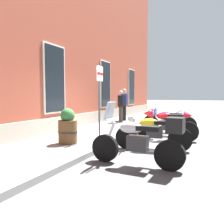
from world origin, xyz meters
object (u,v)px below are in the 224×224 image
(motorcycle_silver_touring, at_px, (141,140))
(motorcycle_yellow_naked, at_px, (152,133))
(motorcycle_red_sport, at_px, (165,123))
(parking_sign, at_px, (100,92))
(motorcycle_blue_sport, at_px, (167,119))
(pedestrian_dark_jacket, at_px, (121,105))
(pedestrian_blue_top, at_px, (124,103))
(barrel_planter, at_px, (68,128))

(motorcycle_silver_touring, bearing_deg, motorcycle_yellow_naked, 5.19)
(motorcycle_silver_touring, xyz_separation_m, motorcycle_red_sport, (3.14, 0.09, 0.01))
(motorcycle_yellow_naked, xyz_separation_m, parking_sign, (0.06, 1.64, 1.14))
(motorcycle_silver_touring, distance_m, motorcycle_red_sport, 3.14)
(motorcycle_yellow_naked, height_order, motorcycle_blue_sport, motorcycle_blue_sport)
(motorcycle_silver_touring, relative_size, parking_sign, 0.92)
(motorcycle_silver_touring, height_order, motorcycle_red_sport, motorcycle_silver_touring)
(motorcycle_blue_sport, xyz_separation_m, pedestrian_dark_jacket, (1.53, 2.59, 0.50))
(parking_sign, bearing_deg, pedestrian_blue_top, 12.99)
(pedestrian_dark_jacket, bearing_deg, parking_sign, -166.41)
(motorcycle_blue_sport, bearing_deg, pedestrian_dark_jacket, 59.52)
(motorcycle_silver_touring, xyz_separation_m, parking_sign, (1.65, 1.79, 1.04))
(pedestrian_dark_jacket, height_order, pedestrian_blue_top, pedestrian_blue_top)
(motorcycle_blue_sport, bearing_deg, motorcycle_silver_touring, -176.10)
(parking_sign, relative_size, barrel_planter, 2.27)
(pedestrian_blue_top, distance_m, parking_sign, 5.71)
(pedestrian_blue_top, bearing_deg, parking_sign, -167.01)
(motorcycle_red_sport, relative_size, pedestrian_dark_jacket, 1.26)
(motorcycle_red_sport, xyz_separation_m, barrel_planter, (-2.30, 2.31, 0.00))
(motorcycle_red_sport, height_order, pedestrian_blue_top, pedestrian_blue_top)
(pedestrian_dark_jacket, relative_size, barrel_planter, 1.62)
(motorcycle_silver_touring, xyz_separation_m, motorcycle_yellow_naked, (1.58, 0.14, -0.09))
(pedestrian_dark_jacket, distance_m, parking_sign, 4.85)
(parking_sign, bearing_deg, motorcycle_red_sport, -48.73)
(pedestrian_dark_jacket, distance_m, barrel_planter, 5.54)
(motorcycle_yellow_naked, height_order, parking_sign, parking_sign)
(parking_sign, xyz_separation_m, barrel_planter, (-0.81, 0.61, -1.03))
(barrel_planter, bearing_deg, motorcycle_blue_sport, -27.56)
(motorcycle_red_sport, relative_size, parking_sign, 0.90)
(pedestrian_blue_top, xyz_separation_m, parking_sign, (-5.54, -1.28, 0.50))
(motorcycle_blue_sport, relative_size, parking_sign, 0.96)
(motorcycle_yellow_naked, height_order, motorcycle_red_sport, motorcycle_red_sport)
(motorcycle_silver_touring, height_order, pedestrian_dark_jacket, pedestrian_dark_jacket)
(pedestrian_dark_jacket, xyz_separation_m, parking_sign, (-4.68, -1.13, 0.57))
(motorcycle_red_sport, height_order, pedestrian_dark_jacket, pedestrian_dark_jacket)
(parking_sign, distance_m, barrel_planter, 1.45)
(motorcycle_red_sport, xyz_separation_m, motorcycle_blue_sport, (1.66, 0.24, -0.03))
(barrel_planter, bearing_deg, pedestrian_dark_jacket, 5.45)
(motorcycle_blue_sport, bearing_deg, pedestrian_blue_top, 48.92)
(motorcycle_silver_touring, relative_size, motorcycle_yellow_naked, 1.00)
(motorcycle_blue_sport, height_order, pedestrian_blue_top, pedestrian_blue_top)
(barrel_planter, bearing_deg, pedestrian_blue_top, 6.02)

